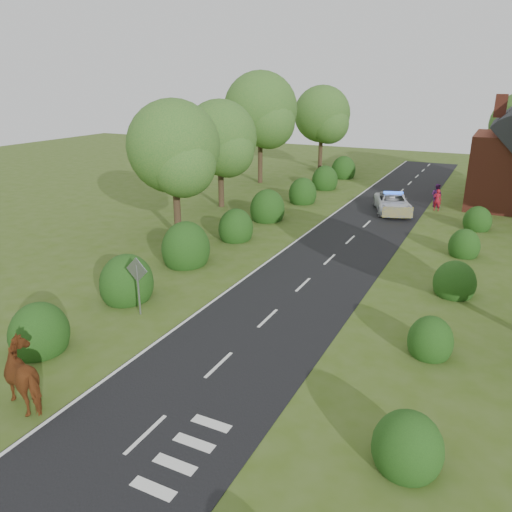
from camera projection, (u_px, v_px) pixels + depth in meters
The scene contains 14 objects.
ground at pixel (219, 365), 17.26m from camera, with size 120.00×120.00×0.00m, color #3D5717.
road at pixel (345, 244), 29.92m from camera, with size 6.00×70.00×0.02m, color black.
road_markings at pixel (308, 250), 28.84m from camera, with size 4.96×70.00×0.01m.
hedgerow_left at pixel (224, 233), 29.61m from camera, with size 2.75×50.41×3.00m.
hedgerow_right at pixel (457, 275), 23.78m from camera, with size 2.10×45.78×2.10m.
tree_left_a at pixel (176, 151), 29.58m from camera, with size 5.74×5.60×8.38m.
tree_left_b at pixel (222, 141), 37.06m from camera, with size 5.74×5.60×8.07m.
tree_left_c at pixel (263, 112), 45.59m from camera, with size 6.97×6.80×10.22m.
tree_left_d at pixel (324, 117), 53.32m from camera, with size 6.15×6.00×8.89m.
road_sign at pixel (137, 278), 20.49m from camera, with size 1.06×0.08×2.53m.
cow at pixel (30, 379), 15.00m from camera, with size 1.24×2.34×1.66m, color #572D0F.
police_van at pixel (392, 203), 37.01m from camera, with size 3.91×5.56×1.55m.
pedestrian_red at pixel (437, 200), 37.46m from camera, with size 0.60×0.39×1.64m, color maroon.
pedestrian_purple at pixel (437, 195), 38.55m from camera, with size 0.87×0.68×1.80m, color #682373.
Camera 1 is at (7.83, -12.87, 9.32)m, focal length 35.00 mm.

